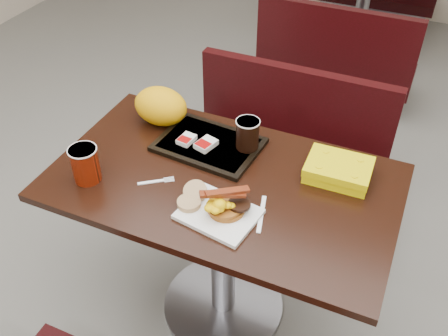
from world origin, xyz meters
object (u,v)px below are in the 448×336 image
at_px(table_far, 362,9).
at_px(knife, 261,214).
at_px(coffee_cup_near, 85,164).
at_px(platter, 219,214).
at_px(pancake_stack, 226,208).
at_px(paper_bag, 161,106).
at_px(bench_near_n, 280,153).
at_px(hashbrown_sleeve_right, 206,144).
at_px(bench_far_s, 339,50).
at_px(hashbrown_sleeve_left, 187,139).
at_px(tray, 209,144).
at_px(table_near, 223,250).
at_px(clamshell, 338,170).
at_px(coffee_cup_far, 248,134).
at_px(fork, 151,182).

relative_size(table_far, knife, 7.16).
bearing_deg(coffee_cup_near, platter, 2.23).
relative_size(pancake_stack, paper_bag, 0.55).
bearing_deg(bench_near_n, platter, -86.15).
bearing_deg(paper_bag, hashbrown_sleeve_right, -21.60).
xyz_separation_m(bench_far_s, paper_bag, (-0.36, -1.68, 0.46)).
bearing_deg(hashbrown_sleeve_left, bench_near_n, 78.10).
bearing_deg(table_far, coffee_cup_near, -98.77).
relative_size(tray, hashbrown_sleeve_left, 5.38).
relative_size(table_near, bench_near_n, 1.20).
distance_m(pancake_stack, clamshell, 0.43).
height_order(bench_near_n, platter, platter).
height_order(platter, knife, platter).
relative_size(platter, pancake_stack, 2.03).
height_order(clamshell, paper_bag, paper_bag).
height_order(knife, paper_bag, paper_bag).
bearing_deg(table_near, coffee_cup_far, 85.15).
bearing_deg(paper_bag, pancake_stack, -39.85).
relative_size(pancake_stack, hashbrown_sleeve_left, 1.70).
relative_size(knife, hashbrown_sleeve_left, 2.41).
distance_m(table_near, clamshell, 0.57).
bearing_deg(hashbrown_sleeve_right, pancake_stack, -37.76).
distance_m(platter, clamshell, 0.45).
distance_m(table_far, tray, 2.48).
xyz_separation_m(bench_near_n, bench_far_s, (0.00, 1.20, 0.00)).
bearing_deg(coffee_cup_near, table_far, 81.23).
height_order(hashbrown_sleeve_left, hashbrown_sleeve_right, hashbrown_sleeve_right).
bearing_deg(pancake_stack, platter, -134.62).
relative_size(table_near, tray, 3.21).
relative_size(clamshell, paper_bag, 1.02).
relative_size(table_far, tray, 3.21).
distance_m(bench_far_s, paper_bag, 1.78).
xyz_separation_m(fork, hashbrown_sleeve_right, (0.10, 0.24, 0.03)).
bearing_deg(bench_near_n, knife, -77.29).
distance_m(pancake_stack, knife, 0.12).
xyz_separation_m(tray, hashbrown_sleeve_right, (0.00, -0.02, 0.02)).
bearing_deg(table_near, knife, -30.43).
bearing_deg(hashbrown_sleeve_left, hashbrown_sleeve_right, 8.98).
distance_m(table_near, bench_near_n, 0.70).
height_order(table_far, tray, tray).
bearing_deg(bench_far_s, clamshell, -78.25).
height_order(tray, hashbrown_sleeve_right, hashbrown_sleeve_right).
xyz_separation_m(fork, knife, (0.40, 0.01, 0.00)).
relative_size(bench_far_s, coffee_cup_far, 8.74).
bearing_deg(coffee_cup_near, bench_far_s, 78.36).
bearing_deg(hashbrown_sleeve_right, coffee_cup_near, -118.68).
relative_size(fork, knife, 0.75).
xyz_separation_m(pancake_stack, clamshell, (0.28, 0.32, 0.00)).
bearing_deg(bench_near_n, table_near, -90.00).
relative_size(platter, clamshell, 1.09).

